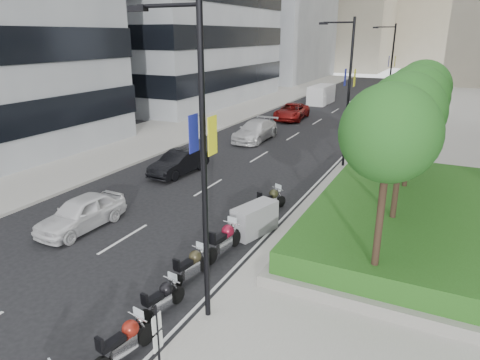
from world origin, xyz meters
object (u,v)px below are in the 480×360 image
Objects in this scene: motorcycle_2 at (162,299)px; motorcycle_3 at (191,266)px; motorcycle_6 at (270,200)px; lamp_post_1 at (347,87)px; motorcycle_1 at (124,341)px; car_b at (179,163)px; lamp_post_0 at (198,154)px; lamp_post_2 at (389,67)px; car_d at (292,112)px; motorcycle_4 at (224,240)px; delivery_van at (321,95)px; parking_sign at (158,345)px; motorcycle_5 at (255,219)px; car_c at (255,131)px; car_a at (81,213)px.

motorcycle_2 is 0.96× the size of motorcycle_3.
motorcycle_6 is (0.10, 6.85, 0.01)m from motorcycle_3.
motorcycle_6 is at bearing -98.70° from lamp_post_1.
motorcycle_1 is (-0.91, -19.41, -4.51)m from lamp_post_1.
car_b is (-7.15, 2.90, 0.15)m from motorcycle_6.
lamp_post_0 is 1.00× the size of lamp_post_1.
motorcycle_1 is at bearing -163.88° from motorcycle_2.
motorcycle_1 is (-0.91, -37.41, -4.51)m from lamp_post_2.
lamp_post_0 is 2.09× the size of car_b.
lamp_post_2 is 1.61× the size of car_d.
lamp_post_2 reaches higher than car_d.
car_d is at bearing 20.98° from motorcycle_2.
delivery_van is (-7.27, 38.44, 0.41)m from motorcycle_4.
car_d is at bearing -86.94° from delivery_van.
parking_sign is 1.08× the size of motorcycle_5.
motorcycle_3 is at bearing -169.90° from motorcycle_5.
motorcycle_4 is at bearing -92.31° from lamp_post_2.
motorcycle_5 is at bearing -94.93° from lamp_post_1.
motorcycle_1 is at bearing -163.46° from motorcycle_5.
car_c reaches higher than motorcycle_4.
car_b is at bearing 44.73° from motorcycle_3.
delivery_van is at bearing 86.92° from car_d.
car_b is at bearing -93.20° from car_c.
motorcycle_3 is 0.38× the size of car_c.
delivery_van reaches higher than motorcycle_3.
lamp_post_1 is 1.00× the size of lamp_post_2.
motorcycle_5 is (-0.96, 5.85, -4.41)m from lamp_post_0.
car_c is at bearing -86.31° from delivery_van.
lamp_post_1 is at bearing 4.30° from motorcycle_2.
lamp_post_2 is at bearing 75.03° from car_b.
motorcycle_5 is at bearing -77.89° from car_d.
car_d is at bearing 104.77° from parking_sign.
parking_sign is 1.21× the size of motorcycle_3.
car_d is 11.08m from delivery_van.
motorcycle_3 is at bearing -49.45° from car_b.
lamp_post_0 is at bearing -90.00° from lamp_post_2.
motorcycle_4 is 6.70m from car_a.
lamp_post_1 reaches higher than motorcycle_2.
motorcycle_5 is at bearing -91.89° from lamp_post_2.
lamp_post_0 is 4.57× the size of motorcycle_2.
car_c is 0.96× the size of car_d.
lamp_post_2 is 26.98m from motorcycle_6.
motorcycle_6 is 0.36× the size of car_d.
lamp_post_0 is at bearing -62.62° from motorcycle_2.
lamp_post_1 is 3.60× the size of parking_sign.
motorcycle_3 reaches higher than motorcycle_2.
lamp_post_1 is 1.61× the size of car_d.
lamp_post_0 is at bearing -129.22° from motorcycle_3.
lamp_post_1 reaches higher than car_c.
motorcycle_5 is (-0.96, -11.15, -4.41)m from lamp_post_1.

